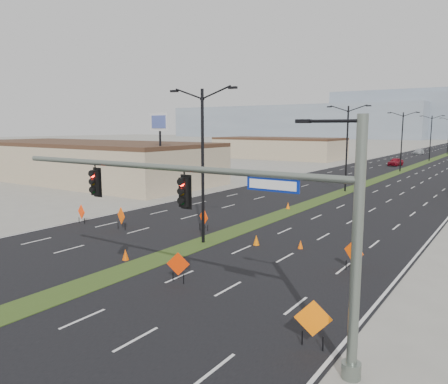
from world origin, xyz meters
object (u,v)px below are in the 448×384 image
Objects in this scene: streetlight_2 at (402,140)px; construction_sign_5 at (313,320)px; streetlight_0 at (203,161)px; cone_3 at (288,206)px; pole_sign_west at (160,128)px; signal_mast at (226,209)px; construction_sign_3 at (178,265)px; streetlight_3 at (431,137)px; streetlight_1 at (347,146)px; cone_0 at (125,255)px; construction_sign_1 at (121,216)px; cone_2 at (300,244)px; car_left at (396,162)px; construction_sign_4 at (354,253)px; car_far at (419,152)px; cone_1 at (256,240)px; construction_sign_2 at (204,218)px; construction_sign_0 at (81,212)px.

streetlight_2 is 5.72× the size of construction_sign_5.
streetlight_0 reaches higher than cone_3.
pole_sign_west reaches higher than construction_sign_5.
construction_sign_3 is at bearing 146.69° from signal_mast.
streetlight_3 is 6.46× the size of construction_sign_3.
cone_0 is (-1.42, -33.56, -5.09)m from streetlight_1.
construction_sign_1 is (-7.27, -56.47, -4.40)m from streetlight_2.
cone_2 is (5.92, -53.67, -5.14)m from streetlight_2.
cone_3 is at bearing 9.57° from pole_sign_west.
car_left is at bearing 94.86° from streetlight_1.
construction_sign_5 is at bearing -62.14° from cone_3.
construction_sign_4 is (6.59, 6.56, 0.12)m from construction_sign_3.
streetlight_2 is 54.24m from cone_2.
construction_sign_3 reaches higher than cone_3.
car_far is (-6.61, 108.42, -4.68)m from streetlight_0.
construction_sign_1 is 17.92m from pole_sign_west.
streetlight_1 is 14.58× the size of cone_1.
cone_3 is (6.64, 14.45, -0.70)m from construction_sign_1.
construction_sign_3 reaches higher than cone_1.
car_left is 0.91× the size of car_far.
streetlight_2 is 6.46× the size of construction_sign_3.
streetlight_2 is at bearing 125.12° from construction_sign_4.
construction_sign_5 is at bearing -82.95° from streetlight_3.
cone_1 is (-8.29, 10.43, -0.69)m from construction_sign_5.
construction_sign_2 is 1.07× the size of construction_sign_3.
signal_mast is 66.56m from streetlight_2.
car_far is 106.83m from cone_2.
signal_mast is 10.51× the size of construction_sign_3.
streetlight_3 reaches higher than construction_sign_5.
construction_sign_0 reaches higher than car_far.
streetlight_2 reaches higher than cone_0.
streetlight_1 reaches higher than signal_mast.
construction_sign_4 is 30.35m from pole_sign_west.
cone_3 is (-12.13, 22.94, -0.71)m from construction_sign_5.
signal_mast is at bearing -58.22° from construction_sign_3.
pole_sign_west is (-16.21, -70.33, 2.02)m from streetlight_3.
construction_sign_0 reaches higher than cone_0.
signal_mast is 9.30× the size of construction_sign_5.
cone_0 is at bearing -61.47° from construction_sign_2.
construction_sign_0 is at bearing -111.79° from streetlight_1.
cone_0 is 1.17× the size of cone_2.
construction_sign_4 is (13.39, -67.26, 0.25)m from car_left.
streetlight_1 is 27.21m from cone_1.
construction_sign_0 is 16.54m from pole_sign_west.
streetlight_1 reaches higher than cone_3.
streetlight_3 is 1.10× the size of pole_sign_west.
car_left reaches higher than cone_3.
streetlight_2 reaches higher than construction_sign_5.
construction_sign_2 is 12.39m from construction_sign_4.
construction_sign_3 is at bearing -62.44° from streetlight_0.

